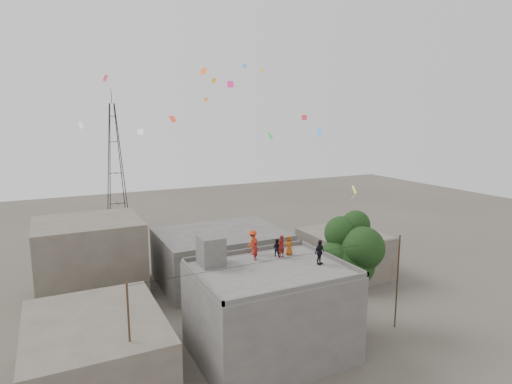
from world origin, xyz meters
TOP-DOWN VIEW (x-y plane):
  - ground at (0.00, 0.00)m, footprint 140.00×140.00m
  - main_building at (0.00, 0.00)m, footprint 10.00×8.00m
  - parapet at (0.00, 0.00)m, footprint 10.00×8.00m
  - stair_head_box at (-3.20, 2.60)m, footprint 1.60×1.80m
  - neighbor_west at (-11.00, 2.00)m, footprint 8.00×10.00m
  - neighbor_north at (2.00, 14.00)m, footprint 12.00×9.00m
  - neighbor_northwest at (-10.00, 16.00)m, footprint 9.00×8.00m
  - neighbor_east at (14.00, 10.00)m, footprint 7.00×8.00m
  - tree at (7.37, 0.60)m, footprint 4.90×4.60m
  - utility_line at (0.50, -1.25)m, footprint 20.12×0.62m
  - transmission_tower at (-4.00, 40.00)m, footprint 2.97×2.97m
  - person_red_adult at (1.86, 1.79)m, footprint 0.69×0.54m
  - person_orange_child at (2.66, 2.04)m, footprint 0.81×0.84m
  - person_dark_child at (1.71, 2.18)m, footprint 0.79×0.80m
  - person_dark_adult at (3.50, -0.65)m, footprint 1.10×0.75m
  - person_orange_adult at (0.36, 3.39)m, footprint 1.35×1.15m
  - person_red_child at (-0.04, 2.08)m, footprint 0.57×0.59m
  - kites at (1.24, 7.27)m, footprint 19.79×13.69m

SIDE VIEW (x-z plane):
  - ground at x=0.00m, z-range 0.00..0.00m
  - neighbor_west at x=-11.00m, z-range 0.00..4.00m
  - neighbor_east at x=14.00m, z-range 0.00..4.40m
  - neighbor_north at x=2.00m, z-range 0.00..5.00m
  - main_building at x=0.00m, z-range 0.00..6.10m
  - neighbor_northwest at x=-10.00m, z-range 0.00..7.00m
  - utility_line at x=0.50m, z-range 0.13..7.53m
  - tree at x=7.37m, z-range 1.55..10.65m
  - parapet at x=0.00m, z-range 6.10..6.40m
  - person_dark_child at x=1.71m, z-range 6.10..7.40m
  - person_red_child at x=-0.04m, z-range 6.10..7.45m
  - person_orange_child at x=2.66m, z-range 6.10..7.55m
  - person_red_adult at x=1.86m, z-range 6.10..7.77m
  - person_dark_adult at x=3.50m, z-range 6.10..7.83m
  - person_orange_adult at x=0.36m, z-range 6.10..7.92m
  - stair_head_box at x=-3.20m, z-range 6.10..8.10m
  - transmission_tower at x=-4.00m, z-range -0.93..19.07m
  - kites at x=1.24m, z-range 10.98..21.72m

